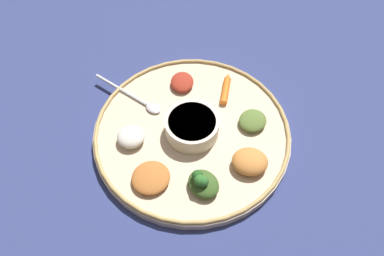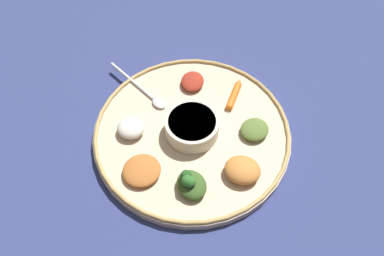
{
  "view_description": "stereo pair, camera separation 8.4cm",
  "coord_description": "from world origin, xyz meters",
  "views": [
    {
      "loc": [
        -0.36,
        0.3,
        0.73
      ],
      "look_at": [
        0.0,
        0.0,
        0.03
      ],
      "focal_mm": 39.13,
      "sensor_mm": 36.0,
      "label": 1
    },
    {
      "loc": [
        -0.41,
        0.24,
        0.73
      ],
      "look_at": [
        0.0,
        0.0,
        0.03
      ],
      "focal_mm": 39.13,
      "sensor_mm": 36.0,
      "label": 2
    }
  ],
  "objects": [
    {
      "name": "mound_collards",
      "position": [
        -0.06,
        -0.11,
        0.03
      ],
      "size": [
        0.06,
        0.07,
        0.02
      ],
      "primitive_type": "ellipsoid",
      "rotation": [
        0.0,
        0.0,
        4.85
      ],
      "color": "#567033",
      "rests_on": "platter"
    },
    {
      "name": "mound_chickpea",
      "position": [
        -0.03,
        0.13,
        0.03
      ],
      "size": [
        0.08,
        0.08,
        0.02
      ],
      "primitive_type": "ellipsoid",
      "rotation": [
        0.0,
        0.0,
        4.78
      ],
      "color": "#B2662D",
      "rests_on": "platter"
    },
    {
      "name": "center_bowl",
      "position": [
        0.0,
        0.0,
        0.04
      ],
      "size": [
        0.11,
        0.11,
        0.04
      ],
      "color": "beige",
      "rests_on": "platter"
    },
    {
      "name": "spoon",
      "position": [
        0.14,
        0.04,
        0.02
      ],
      "size": [
        0.18,
        0.06,
        0.01
      ],
      "color": "silver",
      "rests_on": "platter"
    },
    {
      "name": "platter_rim",
      "position": [
        0.0,
        0.0,
        0.02
      ],
      "size": [
        0.4,
        0.4,
        0.01
      ],
      "primitive_type": "torus",
      "color": "tan",
      "rests_on": "platter"
    },
    {
      "name": "mound_rice_white",
      "position": [
        0.06,
        0.11,
        0.03
      ],
      "size": [
        0.07,
        0.08,
        0.03
      ],
      "primitive_type": "ellipsoid",
      "rotation": [
        0.0,
        0.0,
        0.98
      ],
      "color": "silver",
      "rests_on": "platter"
    },
    {
      "name": "mound_beet",
      "position": [
        0.11,
        -0.06,
        0.03
      ],
      "size": [
        0.08,
        0.07,
        0.02
      ],
      "primitive_type": "ellipsoid",
      "rotation": [
        0.0,
        0.0,
        2.42
      ],
      "color": "maroon",
      "rests_on": "platter"
    },
    {
      "name": "ground_plane",
      "position": [
        0.0,
        0.0,
        0.0
      ],
      "size": [
        2.4,
        2.4,
        0.0
      ],
      "primitive_type": "plane",
      "color": "navy"
    },
    {
      "name": "greens_pile",
      "position": [
        -0.11,
        0.06,
        0.04
      ],
      "size": [
        0.06,
        0.05,
        0.04
      ],
      "color": "#385623",
      "rests_on": "platter"
    },
    {
      "name": "carrot_near_spoon",
      "position": [
        0.04,
        -0.13,
        0.03
      ],
      "size": [
        0.06,
        0.07,
        0.02
      ],
      "color": "orange",
      "rests_on": "platter"
    },
    {
      "name": "mound_squash",
      "position": [
        -0.13,
        -0.03,
        0.03
      ],
      "size": [
        0.09,
        0.09,
        0.03
      ],
      "primitive_type": "ellipsoid",
      "rotation": [
        0.0,
        0.0,
        3.91
      ],
      "color": "#C67A38",
      "rests_on": "platter"
    },
    {
      "name": "platter",
      "position": [
        0.0,
        0.0,
        0.01
      ],
      "size": [
        0.4,
        0.4,
        0.02
      ],
      "primitive_type": "cylinder",
      "color": "#C6B293",
      "rests_on": "ground_plane"
    }
  ]
}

